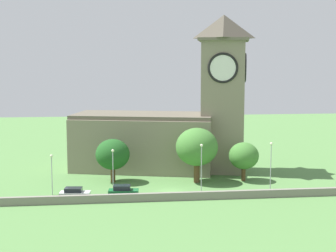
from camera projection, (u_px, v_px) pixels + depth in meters
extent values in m
plane|color=#517F42|center=(160.00, 171.00, 92.01)|extent=(200.00, 200.00, 0.00)
cube|color=gray|center=(144.00, 143.00, 93.83)|extent=(28.00, 18.47, 9.79)
cube|color=#5C5547|center=(144.00, 115.00, 93.19)|extent=(27.76, 17.50, 0.70)
cube|color=gray|center=(223.00, 107.00, 91.04)|extent=(9.26, 9.26, 23.79)
cube|color=#675F4F|center=(224.00, 40.00, 89.54)|extent=(10.75, 10.75, 0.50)
pyramid|color=#484338|center=(224.00, 27.00, 89.25)|extent=(9.73, 9.73, 4.19)
cylinder|color=white|center=(223.00, 68.00, 86.35)|extent=(4.76, 1.31, 4.88)
torus|color=black|center=(223.00, 68.00, 86.35)|extent=(5.26, 1.73, 5.32)
cylinder|color=white|center=(245.00, 68.00, 89.65)|extent=(1.31, 4.76, 4.88)
torus|color=black|center=(245.00, 68.00, 89.65)|extent=(1.73, 5.26, 5.32)
cube|color=gray|center=(174.00, 196.00, 72.26)|extent=(51.32, 0.70, 1.20)
cube|color=silver|center=(75.00, 194.00, 72.89)|extent=(4.55, 2.32, 0.80)
cube|color=#1E232B|center=(73.00, 190.00, 72.80)|extent=(2.61, 1.89, 0.63)
cylinder|color=black|center=(86.00, 195.00, 73.87)|extent=(0.67, 0.40, 0.64)
cylinder|color=black|center=(84.00, 199.00, 72.02)|extent=(0.67, 0.40, 0.64)
cylinder|color=black|center=(66.00, 196.00, 73.85)|extent=(0.67, 0.40, 0.64)
cylinder|color=black|center=(64.00, 199.00, 72.01)|extent=(0.67, 0.40, 0.64)
cube|color=#1E6B38|center=(124.00, 193.00, 73.78)|extent=(4.60, 2.27, 0.86)
cube|color=#1E232B|center=(122.00, 187.00, 73.69)|extent=(2.63, 1.86, 0.68)
cylinder|color=black|center=(134.00, 194.00, 74.78)|extent=(0.72, 0.40, 0.69)
cylinder|color=black|center=(133.00, 197.00, 72.95)|extent=(0.72, 0.40, 0.69)
cylinder|color=black|center=(114.00, 194.00, 74.73)|extent=(0.72, 0.40, 0.69)
cylinder|color=black|center=(113.00, 197.00, 72.90)|extent=(0.72, 0.40, 0.69)
cylinder|color=#9EA0A5|center=(52.00, 176.00, 75.06)|extent=(0.14, 0.14, 5.78)
sphere|color=#F4EFCC|center=(51.00, 156.00, 74.67)|extent=(0.44, 0.44, 0.44)
cylinder|color=#9EA0A5|center=(113.00, 172.00, 76.54)|extent=(0.14, 0.14, 6.31)
sphere|color=#F4EFCC|center=(113.00, 151.00, 76.12)|extent=(0.44, 0.44, 0.44)
cylinder|color=#9EA0A5|center=(201.00, 170.00, 76.61)|extent=(0.14, 0.14, 7.12)
sphere|color=#F4EFCC|center=(202.00, 145.00, 76.15)|extent=(0.44, 0.44, 0.44)
cylinder|color=#9EA0A5|center=(271.00, 168.00, 77.94)|extent=(0.14, 0.14, 7.16)
sphere|color=#F4EFCC|center=(271.00, 144.00, 77.47)|extent=(0.44, 0.44, 0.44)
cylinder|color=brown|center=(243.00, 174.00, 84.43)|extent=(0.71, 0.71, 2.42)
ellipsoid|color=#427A33|center=(244.00, 156.00, 84.05)|extent=(5.06, 5.06, 4.55)
cylinder|color=brown|center=(113.00, 174.00, 83.49)|extent=(0.80, 0.80, 2.60)
ellipsoid|color=#1E511E|center=(113.00, 154.00, 83.07)|extent=(5.70, 5.70, 5.13)
cylinder|color=brown|center=(197.00, 172.00, 83.30)|extent=(0.98, 0.98, 3.39)
ellipsoid|color=#427A33|center=(197.00, 147.00, 82.76)|extent=(7.03, 7.03, 6.33)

